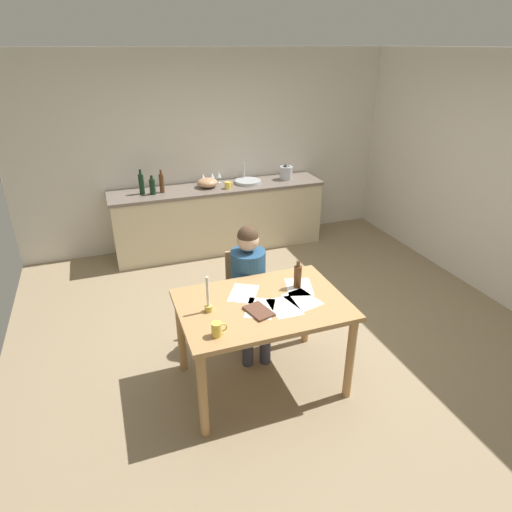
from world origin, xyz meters
The scene contains 26 objects.
ground_plane centered at (0.00, 0.00, -0.02)m, with size 5.20×5.20×0.04m, color #937F60.
wall_back centered at (0.00, 2.60, 1.30)m, with size 5.20×0.12×2.60m, color silver.
wall_right centered at (2.60, 0.00, 1.30)m, with size 0.12×5.20×2.60m, color silver.
kitchen_counter centered at (0.00, 2.24, 0.45)m, with size 2.88×0.64×0.90m.
dining_table centered at (-0.42, -0.57, 0.68)m, with size 1.32×0.92×0.79m.
chair_at_table centered at (-0.31, 0.13, 0.49)m, with size 0.45×0.45×0.87m.
person_seated centered at (-0.33, -0.02, 0.68)m, with size 0.38×0.62×1.19m.
coffee_mug centered at (-0.86, -0.87, 0.85)m, with size 0.12×0.07×0.11m.
candlestick centered at (-0.84, -0.55, 0.88)m, with size 0.06×0.06×0.30m.
book_magazine centered at (-0.49, -0.69, 0.80)m, with size 0.15×0.23×0.02m, color brown.
paper_letter centered at (-0.04, -0.44, 0.79)m, with size 0.21×0.30×0.00m, color white.
paper_bill centered at (-0.10, -0.64, 0.79)m, with size 0.21×0.30×0.00m, color white.
paper_envelope centered at (-0.28, -0.69, 0.79)m, with size 0.21×0.30×0.00m, color white.
paper_receipt centered at (-0.46, -0.64, 0.79)m, with size 0.21×0.30×0.00m, color white.
paper_notice centered at (-0.51, -0.38, 0.79)m, with size 0.21×0.30×0.00m, color white.
wine_bottle_on_table centered at (-0.05, -0.44, 0.90)m, with size 0.07×0.07×0.24m.
sink_unit centered at (0.43, 2.24, 0.92)m, with size 0.36×0.36×0.24m.
bottle_oil centered at (-1.00, 2.24, 1.03)m, with size 0.07×0.07×0.32m.
bottle_vinegar centered at (-0.87, 2.18, 1.00)m, with size 0.07×0.07×0.24m.
bottle_wine_red centered at (-0.74, 2.22, 1.03)m, with size 0.06×0.06×0.30m.
mixing_bowl centered at (-0.14, 2.24, 0.96)m, with size 0.28×0.28×0.12m, color tan.
stovetop_kettle centered at (1.00, 2.24, 1.00)m, with size 0.18×0.18×0.22m.
wine_glass_near_sink centered at (0.06, 2.39, 1.01)m, with size 0.07×0.07×0.15m.
wine_glass_by_kettle centered at (-0.04, 2.39, 1.01)m, with size 0.07×0.07×0.15m.
wine_glass_back_left centered at (-0.17, 2.39, 1.01)m, with size 0.07×0.07×0.15m.
teacup_on_counter centered at (0.10, 2.09, 0.94)m, with size 0.12×0.08×0.09m.
Camera 1 is at (-1.47, -3.34, 2.64)m, focal length 30.96 mm.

